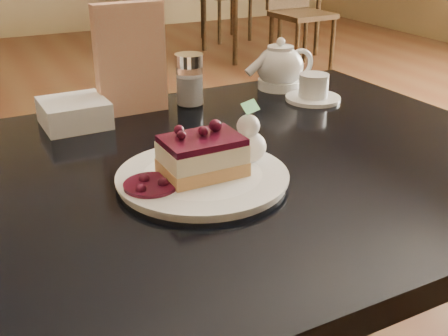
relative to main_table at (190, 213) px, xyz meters
name	(u,v)px	position (x,y,z in m)	size (l,w,h in m)	color
main_table	(190,213)	(0.00, 0.00, 0.00)	(1.16, 0.79, 0.71)	black
dessert_plate	(203,178)	(0.00, -0.05, 0.08)	(0.24, 0.24, 0.01)	white
cheesecake_slice	(202,156)	(0.00, -0.05, 0.11)	(0.12, 0.08, 0.06)	#EEAE6F
whipped_cream	(248,146)	(0.08, -0.04, 0.11)	(0.06, 0.06, 0.05)	white
berry_sauce	(151,185)	(-0.08, -0.05, 0.09)	(0.08, 0.08, 0.01)	black
tea_set	(286,72)	(0.35, 0.29, 0.12)	(0.17, 0.22, 0.10)	white
menu_card	(131,59)	(0.01, 0.30, 0.18)	(0.13, 0.03, 0.21)	beige
sugar_shaker	(190,79)	(0.13, 0.29, 0.13)	(0.06, 0.06, 0.10)	white
napkin_stack	(74,113)	(-0.11, 0.27, 0.10)	(0.11, 0.11, 0.05)	white
bg_table_far_right	(259,45)	(2.06, 3.38, -0.57)	(0.94, 1.62, 1.08)	black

